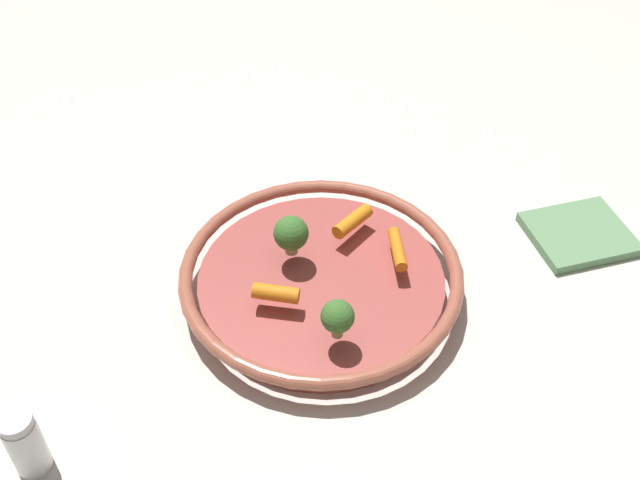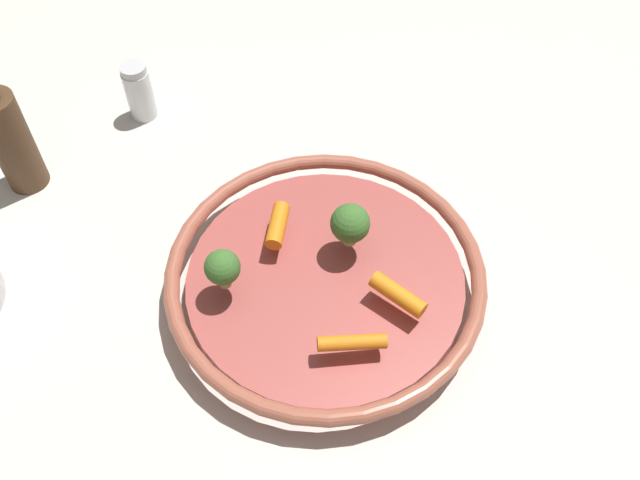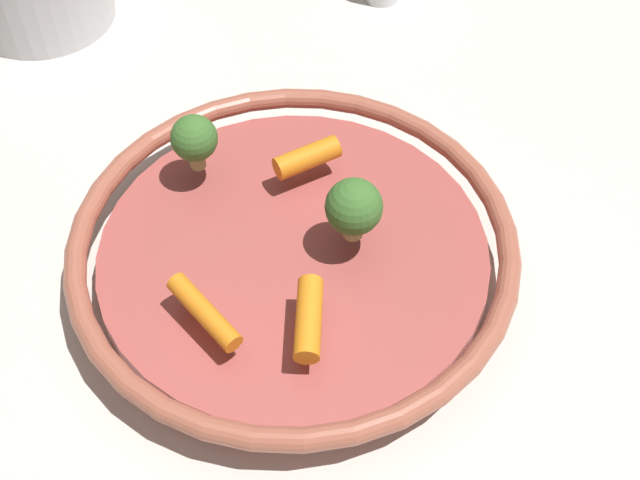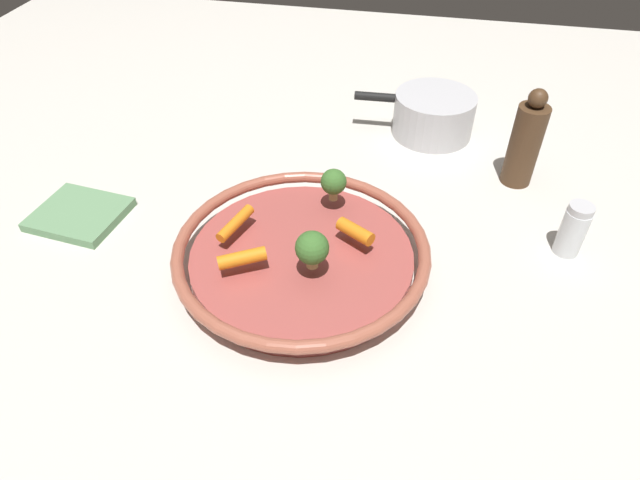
% 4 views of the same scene
% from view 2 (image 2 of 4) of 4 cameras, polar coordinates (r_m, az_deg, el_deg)
% --- Properties ---
extents(ground_plane, '(2.08, 2.08, 0.00)m').
position_cam_2_polar(ground_plane, '(0.81, 0.42, -4.21)').
color(ground_plane, beige).
extents(serving_bowl, '(0.35, 0.35, 0.05)m').
position_cam_2_polar(serving_bowl, '(0.79, 0.43, -3.23)').
color(serving_bowl, '#A84C47').
rests_on(serving_bowl, ground_plane).
extents(baby_carrot_center, '(0.04, 0.07, 0.02)m').
position_cam_2_polar(baby_carrot_center, '(0.72, 2.59, -8.23)').
color(baby_carrot_center, orange).
rests_on(baby_carrot_center, serving_bowl).
extents(baby_carrot_near_rim, '(0.06, 0.05, 0.02)m').
position_cam_2_polar(baby_carrot_near_rim, '(0.80, -3.43, 1.19)').
color(baby_carrot_near_rim, orange).
rests_on(baby_carrot_near_rim, serving_bowl).
extents(baby_carrot_left, '(0.07, 0.05, 0.02)m').
position_cam_2_polar(baby_carrot_left, '(0.75, 6.28, -4.38)').
color(baby_carrot_left, orange).
rests_on(baby_carrot_left, serving_bowl).
extents(broccoli_floret_large, '(0.04, 0.04, 0.05)m').
position_cam_2_polar(broccoli_floret_large, '(0.74, -7.85, -2.23)').
color(broccoli_floret_large, tan).
rests_on(broccoli_floret_large, serving_bowl).
extents(broccoli_floret_small, '(0.04, 0.04, 0.05)m').
position_cam_2_polar(broccoli_floret_small, '(0.77, 2.44, 1.30)').
color(broccoli_floret_small, tan).
rests_on(broccoli_floret_small, serving_bowl).
extents(salt_shaker, '(0.04, 0.04, 0.08)m').
position_cam_2_polar(salt_shaker, '(1.01, -14.36, 11.50)').
color(salt_shaker, silver).
rests_on(salt_shaker, ground_plane).
extents(pepper_mill, '(0.05, 0.05, 0.17)m').
position_cam_2_polar(pepper_mill, '(0.94, -23.65, 7.46)').
color(pepper_mill, '#4C331E').
rests_on(pepper_mill, ground_plane).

